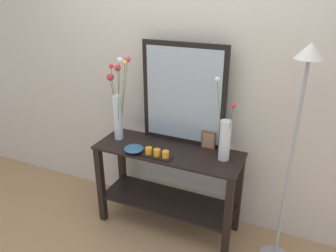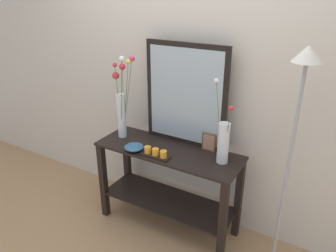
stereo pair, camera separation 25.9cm
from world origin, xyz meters
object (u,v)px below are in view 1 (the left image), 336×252
Objects in this scene: floor_lamp at (297,127)px; decorative_bowl at (134,149)px; mirror_leaning at (183,95)px; picture_frame_small at (208,140)px; candle_tray at (157,154)px; vase_right at (225,139)px; console_table at (168,179)px; tall_vase_left at (118,106)px.

decorative_bowl is at bearing -174.38° from floor_lamp.
mirror_leaning reaches higher than picture_frame_small.
mirror_leaning is 0.53m from candle_tray.
mirror_leaning is at bearing 159.53° from vase_right.
floor_lamp is (0.66, -0.19, 0.31)m from picture_frame_small.
candle_tray is 0.21m from decorative_bowl.
picture_frame_small is (0.33, 0.30, 0.05)m from candle_tray.
console_table is 0.72× the size of floor_lamp.
tall_vase_left is at bearing -179.47° from vase_right.
picture_frame_small is 0.75m from floor_lamp.
vase_right reaches higher than picture_frame_small.
mirror_leaning reaches higher than console_table.
console_table is 1.17m from floor_lamp.
vase_right is (0.41, -0.15, -0.25)m from mirror_leaning.
picture_frame_small is 0.09× the size of floor_lamp.
mirror_leaning is at bearing 75.83° from candle_tray.
decorative_bowl is (0.25, -0.17, -0.27)m from tall_vase_left.
picture_frame_small is (0.24, -0.03, -0.35)m from mirror_leaning.
mirror_leaning is 1.13× the size of tall_vase_left.
mirror_leaning is 0.50m from vase_right.
vase_right reaches higher than console_table.
tall_vase_left reaches higher than candle_tray.
picture_frame_small is at bearing 143.73° from vase_right.
vase_right reaches higher than candle_tray.
candle_tray is 0.14× the size of floor_lamp.
tall_vase_left is at bearing -163.47° from mirror_leaning.
floor_lamp reaches higher than vase_right.
vase_right is (0.94, 0.01, -0.12)m from tall_vase_left.
console_table is at bearing 78.29° from candle_tray.
vase_right is 0.54m from candle_tray.
candle_tray reaches higher than decorative_bowl.
tall_vase_left is at bearing 159.03° from candle_tray.
picture_frame_small is (0.78, 0.13, -0.23)m from tall_vase_left.
candle_tray is at bearing -104.17° from mirror_leaning.
console_table is 1.63× the size of tall_vase_left.
decorative_bowl is (-0.53, -0.30, -0.05)m from picture_frame_small.
floor_lamp is (1.19, 0.12, 0.36)m from decorative_bowl.
tall_vase_left is at bearing 177.70° from floor_lamp.
decorative_bowl is at bearing -131.20° from mirror_leaning.
floor_lamp reaches higher than console_table.
console_table is at bearing -152.02° from picture_frame_small.
decorative_bowl is (-0.21, -0.00, 0.00)m from candle_tray.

